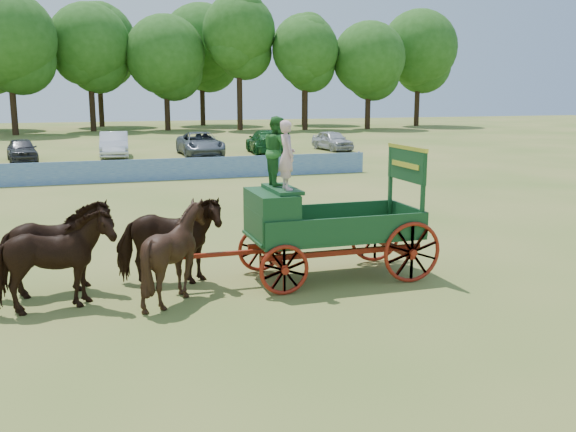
{
  "coord_description": "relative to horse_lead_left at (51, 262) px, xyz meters",
  "views": [
    {
      "loc": [
        -2.08,
        -12.96,
        4.26
      ],
      "look_at": [
        2.52,
        1.38,
        1.3
      ],
      "focal_mm": 40.0,
      "sensor_mm": 36.0,
      "label": 1
    }
  ],
  "objects": [
    {
      "name": "farm_dray",
      "position": [
        5.37,
        0.58,
        0.62
      ],
      "size": [
        6.0,
        2.0,
        3.7
      ],
      "color": "maroon",
      "rests_on": "ground"
    },
    {
      "name": "ground",
      "position": [
        2.79,
        0.17,
        -1.0
      ],
      "size": [
        160.0,
        160.0,
        0.0
      ],
      "primitive_type": "plane",
      "color": "#9C8746",
      "rests_on": "ground"
    },
    {
      "name": "horse_lead_left",
      "position": [
        0.0,
        0.0,
        0.0
      ],
      "size": [
        2.53,
        1.52,
        2.0
      ],
      "primitive_type": "imported",
      "rotation": [
        0.0,
        0.0,
        1.77
      ],
      "color": "black",
      "rests_on": "ground"
    },
    {
      "name": "horse_lead_right",
      "position": [
        0.0,
        1.1,
        0.0
      ],
      "size": [
        2.55,
        1.59,
        2.0
      ],
      "primitive_type": "imported",
      "rotation": [
        0.0,
        0.0,
        1.8
      ],
      "color": "black",
      "rests_on": "ground"
    },
    {
      "name": "horse_wheel_right",
      "position": [
        2.4,
        1.1,
        0.0
      ],
      "size": [
        2.54,
        1.54,
        2.0
      ],
      "primitive_type": "imported",
      "rotation": [
        0.0,
        0.0,
        1.36
      ],
      "color": "black",
      "rests_on": "ground"
    },
    {
      "name": "treeline",
      "position": [
        -0.47,
        60.01,
        8.28
      ],
      "size": [
        88.76,
        22.49,
        14.6
      ],
      "color": "#382314",
      "rests_on": "ground"
    },
    {
      "name": "parked_cars",
      "position": [
        -1.14,
        29.89,
        -0.23
      ],
      "size": [
        43.29,
        7.17,
        1.64
      ],
      "color": "silver",
      "rests_on": "ground"
    },
    {
      "name": "sponsor_banner",
      "position": [
        1.79,
        18.17,
        -0.47
      ],
      "size": [
        26.0,
        0.08,
        1.05
      ],
      "primitive_type": "cube",
      "color": "#1D49A0",
      "rests_on": "ground"
    },
    {
      "name": "horse_wheel_left",
      "position": [
        2.4,
        0.0,
        0.0
      ],
      "size": [
        2.02,
        1.85,
        2.0
      ],
      "primitive_type": "imported",
      "rotation": [
        0.0,
        0.0,
        1.71
      ],
      "color": "black",
      "rests_on": "ground"
    }
  ]
}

